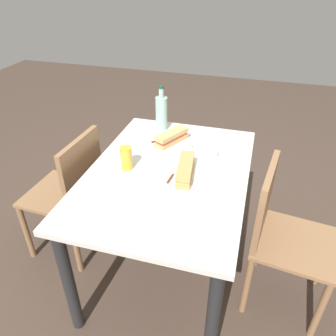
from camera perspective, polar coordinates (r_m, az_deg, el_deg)
name	(u,v)px	position (r m, az deg, el deg)	size (l,w,h in m)	color
ground_plane	(168,265)	(2.20, 0.00, -16.48)	(8.00, 8.00, 0.00)	#47382D
dining_table	(168,188)	(1.77, 0.00, -3.48)	(1.16, 0.82, 0.72)	silver
chair_far	(72,190)	(2.07, -16.42, -3.70)	(0.42, 0.42, 0.84)	#936B47
chair_near	(280,232)	(1.81, 18.89, -10.44)	(0.45, 0.45, 0.84)	#936B47
plate_near	(172,143)	(1.95, 0.64, 4.30)	(0.25, 0.25, 0.01)	white
baguette_sandwich_near	(172,137)	(1.93, 0.65, 5.37)	(0.23, 0.16, 0.07)	tan
knife_near	(163,139)	(1.98, -0.87, 5.03)	(0.14, 0.13, 0.01)	silver
plate_far	(185,176)	(1.66, 2.99, -1.44)	(0.25, 0.25, 0.01)	silver
baguette_sandwich_far	(185,169)	(1.64, 3.03, -0.24)	(0.27, 0.10, 0.07)	tan
knife_far	(173,175)	(1.65, 0.90, -1.17)	(0.18, 0.03, 0.01)	silver
water_bottle	(161,113)	(2.10, -1.15, 9.65)	(0.08, 0.08, 0.29)	#99C6B7
beer_glass	(126,158)	(1.71, -7.27, 1.72)	(0.06, 0.06, 0.13)	gold
olive_bowl	(210,153)	(1.86, 7.40, 2.62)	(0.09, 0.09, 0.03)	silver
paper_napkin	(205,245)	(1.31, 6.54, -13.26)	(0.14, 0.14, 0.00)	white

